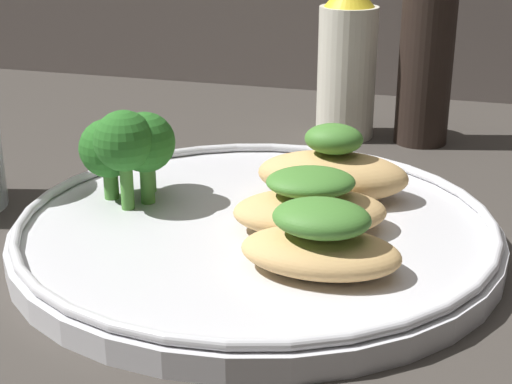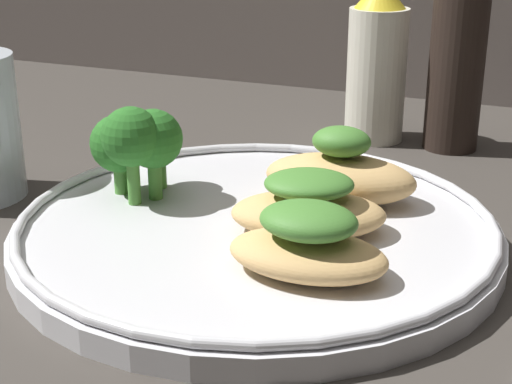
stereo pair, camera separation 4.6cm
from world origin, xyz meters
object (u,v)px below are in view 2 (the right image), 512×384
Objects in this scene: sauce_bottle at (377,64)px; plate at (256,230)px; pepper_grinder at (457,65)px; broccoli_bunch at (139,141)px.

plate is at bearing -92.35° from sauce_bottle.
plate is 24.27cm from sauce_bottle.
pepper_grinder reaches higher than plate.
pepper_grinder reaches higher than broccoli_bunch.
broccoli_bunch is 0.41× the size of pepper_grinder.
sauce_bottle is 6.47cm from pepper_grinder.
plate is at bearing -107.44° from pepper_grinder.
broccoli_bunch is at bearing 171.14° from plate.
pepper_grinder is (7.42, 23.63, 5.87)cm from plate.
sauce_bottle reaches higher than plate.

